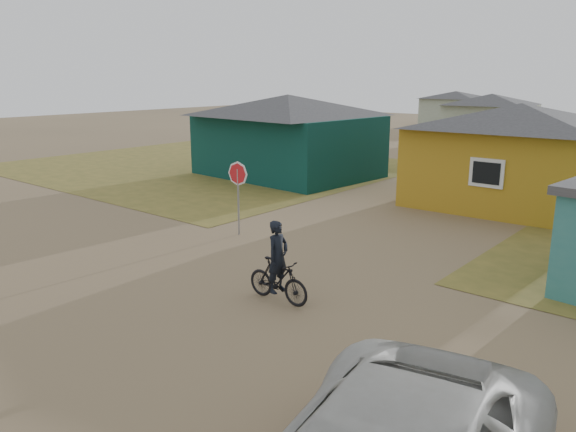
% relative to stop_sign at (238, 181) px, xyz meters
% --- Properties ---
extents(ground, '(120.00, 120.00, 0.00)m').
position_rel_stop_sign_xyz_m(ground, '(2.72, -4.14, -1.73)').
color(ground, '#836B4B').
extents(grass_nw, '(20.00, 18.00, 0.00)m').
position_rel_stop_sign_xyz_m(grass_nw, '(-11.28, 8.86, -1.72)').
color(grass_nw, olive).
rests_on(grass_nw, ground).
extents(house_teal, '(8.93, 7.08, 4.00)m').
position_rel_stop_sign_xyz_m(house_teal, '(-5.78, 9.36, 0.33)').
color(house_teal, '#08312B').
rests_on(house_teal, ground).
extents(house_yellow, '(7.72, 6.76, 3.90)m').
position_rel_stop_sign_xyz_m(house_yellow, '(5.22, 9.86, 0.27)').
color(house_yellow, '#B0821B').
rests_on(house_yellow, ground).
extents(house_pale_west, '(7.04, 6.15, 3.60)m').
position_rel_stop_sign_xyz_m(house_pale_west, '(-3.28, 29.86, 0.13)').
color(house_pale_west, '#9FAB93').
rests_on(house_pale_west, ground).
extents(house_pale_north, '(6.28, 5.81, 3.40)m').
position_rel_stop_sign_xyz_m(house_pale_north, '(-11.28, 41.86, 0.02)').
color(house_pale_north, '#9FAB93').
rests_on(house_pale_north, ground).
extents(stop_sign, '(0.74, 0.28, 2.34)m').
position_rel_stop_sign_xyz_m(stop_sign, '(0.00, 0.00, 0.00)').
color(stop_sign, gray).
rests_on(stop_sign, ground).
extents(cyclist, '(1.65, 0.60, 1.85)m').
position_rel_stop_sign_xyz_m(cyclist, '(4.49, -3.31, -1.05)').
color(cyclist, black).
rests_on(cyclist, ground).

